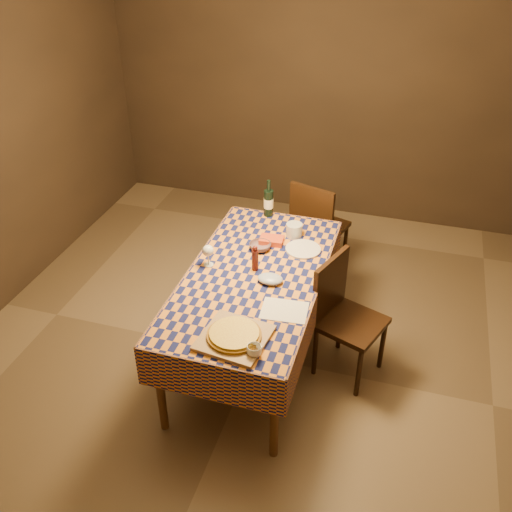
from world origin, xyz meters
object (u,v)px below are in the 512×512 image
at_px(dining_table, 254,284).
at_px(cutting_board, 234,338).
at_px(chair_right, 342,311).
at_px(bowl, 260,246).
at_px(wine_bottle, 269,202).
at_px(pizza, 234,334).
at_px(chair_far, 317,224).
at_px(white_plate, 303,249).

height_order(dining_table, cutting_board, cutting_board).
bearing_deg(chair_right, dining_table, -172.04).
bearing_deg(cutting_board, chair_right, 54.18).
distance_m(bowl, wine_bottle, 0.54).
relative_size(bowl, wine_bottle, 0.52).
bearing_deg(wine_bottle, pizza, -82.05).
xyz_separation_m(bowl, chair_far, (0.26, 0.92, -0.27)).
bearing_deg(dining_table, wine_bottle, 98.90).
distance_m(dining_table, white_plate, 0.50).
bearing_deg(chair_right, white_plate, 138.62).
xyz_separation_m(pizza, wine_bottle, (-0.21, 1.54, 0.08)).
relative_size(cutting_board, wine_bottle, 1.24).
xyz_separation_m(cutting_board, wine_bottle, (-0.21, 1.54, 0.11)).
relative_size(wine_bottle, chair_right, 0.34).
bearing_deg(white_plate, cutting_board, -99.34).
height_order(cutting_board, chair_far, chair_far).
distance_m(pizza, white_plate, 1.11).
bearing_deg(wine_bottle, white_plate, -48.36).
relative_size(cutting_board, bowl, 2.39).
height_order(cutting_board, chair_right, chair_right).
bearing_deg(chair_far, chair_right, -69.95).
xyz_separation_m(pizza, chair_far, (0.13, 1.93, -0.29)).
distance_m(pizza, bowl, 1.02).
relative_size(bowl, chair_far, 0.18).
relative_size(cutting_board, chair_right, 0.42).
distance_m(dining_table, chair_right, 0.66).
relative_size(pizza, white_plate, 1.50).
relative_size(dining_table, cutting_board, 4.69).
height_order(bowl, chair_far, chair_far).
distance_m(bowl, chair_far, 0.99).
xyz_separation_m(white_plate, chair_right, (0.37, -0.33, -0.25)).
bearing_deg(chair_far, bowl, -105.64).
bearing_deg(wine_bottle, chair_far, 49.23).
distance_m(dining_table, chair_far, 1.28).
relative_size(dining_table, pizza, 4.63).
relative_size(dining_table, chair_right, 1.98).
relative_size(dining_table, chair_far, 1.98).
height_order(cutting_board, bowl, bowl).
distance_m(pizza, wine_bottle, 1.55).
bearing_deg(pizza, white_plate, 80.66).
height_order(white_plate, chair_right, chair_right).
xyz_separation_m(pizza, chair_right, (0.55, 0.76, -0.29)).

